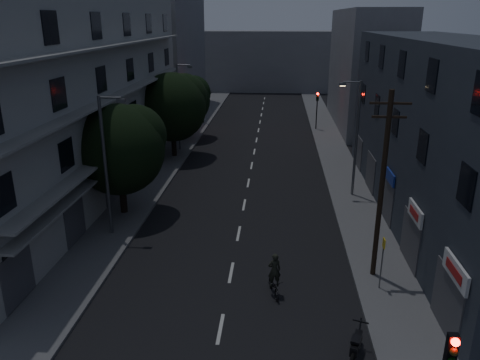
# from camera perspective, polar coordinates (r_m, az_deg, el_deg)

# --- Properties ---
(ground) EXTENTS (160.00, 160.00, 0.00)m
(ground) POSITION_cam_1_polar(r_m,az_deg,el_deg) (40.84, 1.47, 1.98)
(ground) COLOR black
(ground) RESTS_ON ground
(sidewalk_left) EXTENTS (3.00, 90.00, 0.15)m
(sidewalk_left) POSITION_cam_1_polar(r_m,az_deg,el_deg) (41.88, -8.84, 2.30)
(sidewalk_left) COLOR #565659
(sidewalk_left) RESTS_ON ground
(sidewalk_right) EXTENTS (3.00, 90.00, 0.15)m
(sidewalk_right) POSITION_cam_1_polar(r_m,az_deg,el_deg) (41.12, 11.97, 1.79)
(sidewalk_right) COLOR #565659
(sidewalk_right) RESTS_ON ground
(lane_markings) EXTENTS (0.15, 60.50, 0.01)m
(lane_markings) POSITION_cam_1_polar(r_m,az_deg,el_deg) (46.84, 1.90, 4.23)
(lane_markings) COLOR beige
(lane_markings) RESTS_ON ground
(building_left) EXTENTS (7.00, 36.00, 14.00)m
(building_left) POSITION_cam_1_polar(r_m,az_deg,el_deg) (35.29, -19.24, 9.87)
(building_left) COLOR #A0A09C
(building_left) RESTS_ON ground
(building_right) EXTENTS (6.19, 28.00, 11.00)m
(building_right) POSITION_cam_1_polar(r_m,az_deg,el_deg) (30.38, 23.60, 5.09)
(building_right) COLOR #2A3039
(building_right) RESTS_ON ground
(building_far_left) EXTENTS (6.00, 20.00, 16.00)m
(building_far_left) POSITION_cam_1_polar(r_m,az_deg,el_deg) (63.68, -8.49, 15.29)
(building_far_left) COLOR slate
(building_far_left) RESTS_ON ground
(building_far_right) EXTENTS (6.00, 20.00, 13.00)m
(building_far_right) POSITION_cam_1_polar(r_m,az_deg,el_deg) (57.11, 14.97, 12.94)
(building_far_right) COLOR slate
(building_far_right) RESTS_ON ground
(building_far_end) EXTENTS (24.00, 8.00, 10.00)m
(building_far_end) POSITION_cam_1_polar(r_m,az_deg,el_deg) (84.29, 3.28, 14.31)
(building_far_end) COLOR slate
(building_far_end) RESTS_ON ground
(tree_near) EXTENTS (5.69, 5.69, 7.01)m
(tree_near) POSITION_cam_1_polar(r_m,az_deg,el_deg) (29.98, -14.43, 4.03)
(tree_near) COLOR black
(tree_near) RESTS_ON sidewalk_left
(tree_mid) EXTENTS (6.08, 6.08, 7.48)m
(tree_mid) POSITION_cam_1_polar(r_m,az_deg,el_deg) (42.25, -8.18, 9.10)
(tree_mid) COLOR black
(tree_mid) RESTS_ON sidewalk_left
(tree_far) EXTENTS (5.22, 5.22, 6.46)m
(tree_far) POSITION_cam_1_polar(r_m,az_deg,el_deg) (49.39, -6.67, 9.87)
(tree_far) COLOR black
(tree_far) RESTS_ON sidewalk_left
(traffic_signal_far_right) EXTENTS (0.28, 0.37, 4.10)m
(traffic_signal_far_right) POSITION_cam_1_polar(r_m,az_deg,el_deg) (53.45, 9.39, 9.25)
(traffic_signal_far_right) COLOR black
(traffic_signal_far_right) RESTS_ON sidewalk_right
(traffic_signal_far_left) EXTENTS (0.28, 0.37, 4.10)m
(traffic_signal_far_left) POSITION_cam_1_polar(r_m,az_deg,el_deg) (56.23, -4.54, 9.92)
(traffic_signal_far_left) COLOR black
(traffic_signal_far_left) RESTS_ON sidewalk_left
(street_lamp_left_near) EXTENTS (1.51, 0.25, 8.00)m
(street_lamp_left_near) POSITION_cam_1_polar(r_m,az_deg,el_deg) (27.01, -15.93, 2.39)
(street_lamp_left_near) COLOR #53555A
(street_lamp_left_near) RESTS_ON sidewalk_left
(street_lamp_right) EXTENTS (1.51, 0.25, 8.00)m
(street_lamp_right) POSITION_cam_1_polar(r_m,az_deg,el_deg) (33.05, 13.87, 5.56)
(street_lamp_right) COLOR slate
(street_lamp_right) RESTS_ON sidewalk_right
(street_lamp_left_far) EXTENTS (1.51, 0.25, 8.00)m
(street_lamp_left_far) POSITION_cam_1_polar(r_m,az_deg,el_deg) (44.32, -7.39, 9.31)
(street_lamp_left_far) COLOR #5B5C63
(street_lamp_left_far) RESTS_ON sidewalk_left
(utility_pole) EXTENTS (1.80, 0.24, 9.00)m
(utility_pole) POSITION_cam_1_polar(r_m,az_deg,el_deg) (22.40, 16.94, -0.40)
(utility_pole) COLOR black
(utility_pole) RESTS_ON sidewalk_right
(bus_stop_sign) EXTENTS (0.06, 0.35, 2.52)m
(bus_stop_sign) POSITION_cam_1_polar(r_m,az_deg,el_deg) (22.44, 17.01, -8.66)
(bus_stop_sign) COLOR #595B60
(bus_stop_sign) RESTS_ON sidewalk_right
(motorcycle) EXTENTS (0.92, 2.02, 1.34)m
(motorcycle) POSITION_cam_1_polar(r_m,az_deg,el_deg) (18.87, 13.95, -19.10)
(motorcycle) COLOR black
(motorcycle) RESTS_ON ground
(cyclist) EXTENTS (1.00, 1.74, 2.09)m
(cyclist) POSITION_cam_1_polar(r_m,az_deg,el_deg) (21.86, 4.18, -12.16)
(cyclist) COLOR black
(cyclist) RESTS_ON ground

